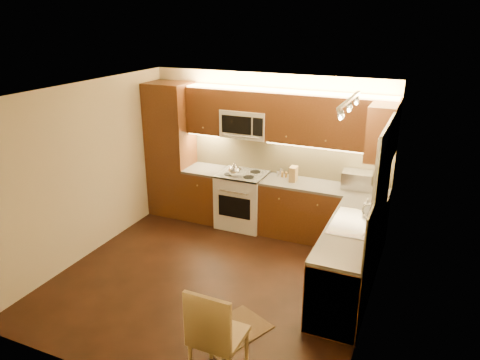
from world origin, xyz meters
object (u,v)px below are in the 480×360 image
at_px(sink, 354,218).
at_px(microwave, 246,123).
at_px(toaster_oven, 357,180).
at_px(dining_chair, 219,333).
at_px(stove, 242,199).
at_px(soap_bottle, 367,206).
at_px(knife_block, 293,174).
at_px(kettle, 234,169).

bearing_deg(sink, microwave, 147.79).
xyz_separation_m(toaster_oven, dining_chair, (-0.65, -3.37, -0.50)).
xyz_separation_m(stove, sink, (2.00, -1.12, 0.52)).
height_order(stove, soap_bottle, soap_bottle).
bearing_deg(soap_bottle, sink, -103.72).
relative_size(sink, dining_chair, 0.81).
height_order(sink, toaster_oven, toaster_oven).
bearing_deg(microwave, knife_block, -6.41).
xyz_separation_m(sink, knife_block, (-1.15, 1.16, 0.04)).
height_order(kettle, soap_bottle, kettle).
bearing_deg(sink, stove, 150.64).
relative_size(microwave, knife_block, 3.25).
xyz_separation_m(microwave, dining_chair, (1.16, -3.38, -1.19)).
bearing_deg(sink, soap_bottle, 77.65).
xyz_separation_m(microwave, soap_bottle, (2.09, -0.85, -0.72)).
height_order(knife_block, dining_chair, knife_block).
relative_size(knife_block, dining_chair, 0.22).
relative_size(sink, toaster_oven, 2.00).
bearing_deg(knife_block, soap_bottle, -33.54).
height_order(microwave, knife_block, microwave).
bearing_deg(soap_bottle, microwave, 156.43).
distance_m(toaster_oven, dining_chair, 3.47).
height_order(stove, sink, sink).
height_order(knife_block, soap_bottle, knife_block).
bearing_deg(soap_bottle, toaster_oven, 106.90).
height_order(soap_bottle, dining_chair, soap_bottle).
bearing_deg(sink, toaster_oven, 98.64).
relative_size(toaster_oven, soap_bottle, 2.19).
distance_m(sink, soap_bottle, 0.42).
height_order(toaster_oven, dining_chair, toaster_oven).
relative_size(sink, knife_block, 3.68).
distance_m(sink, toaster_oven, 1.27).
xyz_separation_m(toaster_oven, soap_bottle, (0.28, -0.85, -0.03)).
distance_m(microwave, sink, 2.48).
xyz_separation_m(stove, soap_bottle, (2.09, -0.72, 0.54)).
xyz_separation_m(sink, soap_bottle, (0.09, 0.41, 0.02)).
relative_size(microwave, sink, 0.88).
distance_m(microwave, dining_chair, 3.76).
relative_size(toaster_oven, knife_block, 1.84).
bearing_deg(soap_bottle, kettle, 164.24).
height_order(microwave, sink, microwave).
xyz_separation_m(sink, toaster_oven, (-0.19, 1.26, 0.05)).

